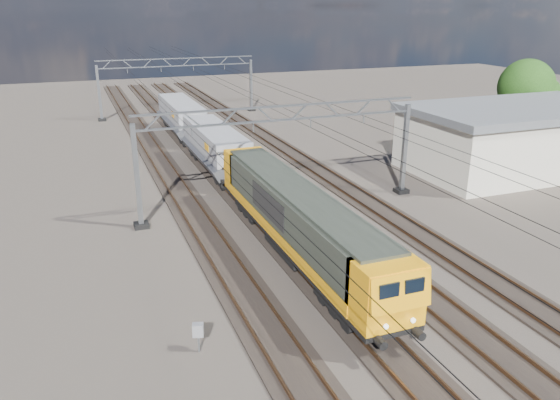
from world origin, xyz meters
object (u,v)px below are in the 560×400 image
object	(u,v)px
trackside_cabinet	(198,331)
tree_far	(530,89)
catenary_gantry_mid	(282,153)
locomotive	(297,218)
catenary_gantry_far	(178,84)
industrial_shed	(518,137)
hopper_wagon_mid	(181,115)
hopper_wagon_lead	(215,145)

from	to	relation	value
trackside_cabinet	tree_far	world-z (taller)	tree_far
catenary_gantry_mid	locomotive	distance (m)	7.80
catenary_gantry_far	tree_far	xyz separation A→B (m)	(30.32, -26.21, 1.35)
catenary_gantry_far	industrial_shed	size ratio (longest dim) A/B	1.07
industrial_shed	tree_far	size ratio (longest dim) A/B	2.26
locomotive	trackside_cabinet	bearing A→B (deg)	-136.15
hopper_wagon_mid	tree_far	bearing A→B (deg)	-24.51
locomotive	catenary_gantry_mid	bearing A→B (deg)	74.82
hopper_wagon_lead	industrial_shed	bearing A→B (deg)	-19.12
hopper_wagon_lead	trackside_cabinet	size ratio (longest dim) A/B	10.08
hopper_wagon_lead	industrial_shed	world-z (taller)	industrial_shed
catenary_gantry_mid	industrial_shed	xyz separation A→B (m)	(22.00, 2.00, -1.18)
locomotive	industrial_shed	size ratio (longest dim) A/B	1.13
industrial_shed	trackside_cabinet	bearing A→B (deg)	-152.52
catenary_gantry_mid	hopper_wagon_lead	world-z (taller)	catenary_gantry_mid
catenary_gantry_mid	tree_far	world-z (taller)	tree_far
hopper_wagon_lead	locomotive	bearing A→B (deg)	-90.00
trackside_cabinet	catenary_gantry_far	bearing A→B (deg)	97.14
catenary_gantry_mid	catenary_gantry_far	bearing A→B (deg)	90.00
locomotive	hopper_wagon_mid	bearing A→B (deg)	90.00
catenary_gantry_mid	catenary_gantry_far	world-z (taller)	same
catenary_gantry_mid	hopper_wagon_mid	size ratio (longest dim) A/B	1.53
hopper_wagon_lead	hopper_wagon_mid	world-z (taller)	same
industrial_shed	hopper_wagon_lead	bearing A→B (deg)	160.88
hopper_wagon_lead	hopper_wagon_mid	bearing A→B (deg)	90.00
industrial_shed	catenary_gantry_far	bearing A→B (deg)	122.91
hopper_wagon_mid	tree_far	xyz separation A→B (m)	(32.32, -14.73, 3.03)
tree_far	catenary_gantry_mid	bearing A→B (deg)	-162.11
trackside_cabinet	tree_far	size ratio (longest dim) A/B	0.16
hopper_wagon_lead	tree_far	world-z (taller)	tree_far
catenary_gantry_far	hopper_wagon_mid	world-z (taller)	catenary_gantry_far
hopper_wagon_lead	industrial_shed	size ratio (longest dim) A/B	0.70
trackside_cabinet	industrial_shed	xyz separation A→B (m)	(31.06, 16.16, 1.74)
hopper_wagon_lead	trackside_cabinet	world-z (taller)	hopper_wagon_lead
locomotive	tree_far	distance (m)	36.71
catenary_gantry_far	industrial_shed	xyz separation A→B (m)	(22.00, -34.00, -1.18)
trackside_cabinet	industrial_shed	size ratio (longest dim) A/B	0.07
catenary_gantry_far	industrial_shed	distance (m)	40.51
locomotive	industrial_shed	world-z (taller)	industrial_shed
catenary_gantry_far	hopper_wagon_mid	xyz separation A→B (m)	(-2.00, -11.48, -1.67)
locomotive	hopper_wagon_mid	size ratio (longest dim) A/B	1.62
hopper_wagon_lead	tree_far	size ratio (longest dim) A/B	1.58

